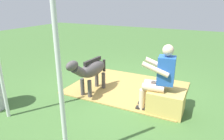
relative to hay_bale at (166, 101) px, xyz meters
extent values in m
plane|color=#426B33|center=(1.11, -0.44, -0.22)|extent=(24.00, 24.00, 0.00)
cube|color=#AD8C47|center=(1.08, -0.71, -0.21)|extent=(2.70, 2.02, 0.02)
cube|color=tan|center=(0.00, 0.00, 0.00)|extent=(0.66, 0.55, 0.44)
cylinder|color=beige|center=(0.24, 0.12, 0.29)|extent=(0.41, 0.18, 0.14)
cylinder|color=beige|center=(0.44, 0.15, 0.00)|extent=(0.11, 0.11, 0.44)
cube|color=black|center=(0.44, 0.15, -0.19)|extent=(0.23, 0.12, 0.06)
cylinder|color=beige|center=(0.26, -0.08, 0.29)|extent=(0.41, 0.18, 0.14)
cylinder|color=beige|center=(0.46, -0.05, 0.00)|extent=(0.11, 0.11, 0.44)
cube|color=black|center=(0.46, -0.05, -0.19)|extent=(0.23, 0.12, 0.06)
cube|color=#2659B2|center=(0.05, 0.00, 0.62)|extent=(0.33, 0.31, 0.52)
cylinder|color=beige|center=(0.21, 0.18, 0.67)|extent=(0.51, 0.15, 0.26)
cylinder|color=beige|center=(0.25, -0.14, 0.67)|extent=(0.51, 0.15, 0.26)
sphere|color=beige|center=(0.05, 0.00, 1.00)|extent=(0.20, 0.20, 0.20)
ellipsoid|color=#4C4747|center=(1.71, -0.14, 0.36)|extent=(0.38, 0.86, 0.34)
cylinder|color=#4C4747|center=(1.63, 0.15, -0.01)|extent=(0.09, 0.09, 0.41)
cylinder|color=#4C4747|center=(1.83, 0.13, -0.01)|extent=(0.09, 0.09, 0.41)
cylinder|color=#4C4747|center=(1.59, -0.41, -0.01)|extent=(0.09, 0.09, 0.41)
cylinder|color=#4C4747|center=(1.79, -0.43, -0.01)|extent=(0.09, 0.09, 0.41)
cylinder|color=#4C4747|center=(1.75, 0.36, 0.46)|extent=(0.21, 0.38, 0.33)
ellipsoid|color=#4C4747|center=(1.76, 0.54, 0.62)|extent=(0.18, 0.33, 0.20)
cube|color=#2A2727|center=(1.71, -0.14, 0.55)|extent=(0.10, 0.60, 0.08)
cylinder|color=#2A2727|center=(1.68, -0.61, 0.31)|extent=(0.07, 0.07, 0.30)
cylinder|color=silver|center=(0.90, 1.88, 0.95)|extent=(0.06, 0.06, 2.34)
camera|label=1|loc=(-0.60, 3.54, 1.82)|focal=32.24mm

